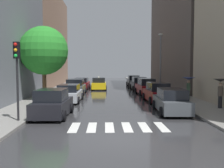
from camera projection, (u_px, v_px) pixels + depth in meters
The scene contains 21 objects.
ground_plane at pixel (110, 89), 35.03m from camera, with size 28.00×72.00×0.04m, color #303033.
sidewalk_left at pixel (62, 89), 34.84m from camera, with size 3.00×72.00×0.15m, color gray.
sidewalk_right at pixel (157, 89), 35.22m from camera, with size 3.00×72.00×0.15m, color gray.
crosswalk_stripes at pixel (118, 127), 13.19m from camera, with size 4.95×2.20×0.01m.
building_left_mid at pixel (39, 40), 40.52m from camera, with size 6.00×19.93×14.74m, color #8C6B56.
building_right_mid at pixel (186, 10), 36.53m from camera, with size 6.00×21.95×22.26m, color #564C47.
parked_car_left_nearest at pixel (52, 104), 15.82m from camera, with size 2.21×4.18×1.75m.
parked_car_left_second at pixel (69, 94), 22.49m from camera, with size 2.15×4.43×1.57m.
parked_car_left_third at pixel (76, 87), 28.72m from camera, with size 2.22×4.59×1.74m.
parked_car_left_fourth at pixel (82, 84), 35.35m from camera, with size 2.16×4.76×1.59m.
parked_car_right_nearest at pixel (171, 101), 17.27m from camera, with size 2.19×4.82×1.64m.
parked_car_right_second at pixel (157, 93), 22.62m from camera, with size 2.15×4.45×1.72m.
parked_car_right_third at pixel (146, 87), 28.60m from camera, with size 2.15×4.47×1.81m.
parked_car_right_fourth at pixel (139, 84), 34.44m from camera, with size 2.10×4.64×1.72m.
parked_car_right_fifth at pixel (133, 81), 40.56m from camera, with size 2.05×4.73×1.73m.
taxi_midroad at pixel (99, 84), 34.86m from camera, with size 2.16×4.56×1.81m.
pedestrian_foreground at pixel (189, 83), 23.39m from camera, with size 1.17×1.17×1.98m.
pedestrian_near_tree at pixel (221, 87), 18.24m from camera, with size 1.07×1.07×2.09m.
street_tree_left at pixel (44, 51), 23.02m from camera, with size 4.36×4.36×6.58m.
traffic_light_left_corner at pixel (17, 63), 13.88m from camera, with size 0.30×0.42×4.30m.
lamp_post_right at pixel (160, 59), 28.59m from camera, with size 0.60×0.28×6.64m.
Camera 1 is at (-0.70, -10.89, 3.12)m, focal length 41.14 mm.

